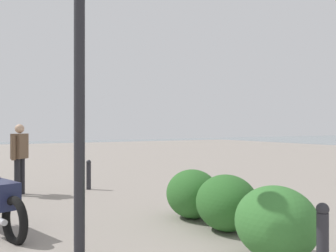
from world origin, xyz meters
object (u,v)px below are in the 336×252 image
(pedestrian, at_px, (20,154))
(bollard_mid, at_px, (89,174))
(lamppost, at_px, (79,48))
(bollard_near, at_px, (323,245))

(pedestrian, distance_m, bollard_mid, 1.79)
(lamppost, xyz_separation_m, pedestrian, (4.87, 0.07, -1.66))
(bollard_near, height_order, bollard_mid, bollard_near)
(lamppost, height_order, bollard_mid, lamppost)
(pedestrian, bearing_deg, bollard_mid, -92.94)
(pedestrian, distance_m, bollard_near, 7.31)
(lamppost, height_order, pedestrian, lamppost)
(bollard_near, distance_m, bollard_mid, 6.95)
(bollard_mid, bearing_deg, pedestrian, 87.06)
(lamppost, distance_m, bollard_near, 3.61)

